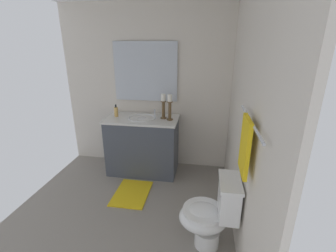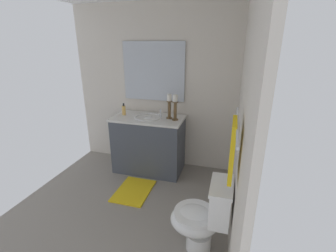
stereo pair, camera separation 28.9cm
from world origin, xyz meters
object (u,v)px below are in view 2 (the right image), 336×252
at_px(vanity_cabinet, 149,144).
at_px(towel_bar, 238,124).
at_px(toilet, 202,217).
at_px(soap_bottle, 124,110).
at_px(bath_mat, 134,191).
at_px(sink_basin, 149,120).
at_px(candle_holder_tall, 175,107).
at_px(towel_near_vanity, 232,150).
at_px(mirror, 154,72).
at_px(candle_holder_short, 169,105).

bearing_deg(vanity_cabinet, towel_bar, 39.39).
xyz_separation_m(vanity_cabinet, toilet, (1.30, 1.00, -0.07)).
distance_m(soap_bottle, bath_mat, 1.20).
xyz_separation_m(vanity_cabinet, sink_basin, (0.00, 0.00, 0.39)).
bearing_deg(towel_bar, toilet, -128.99).
height_order(sink_basin, candle_holder_tall, candle_holder_tall).
height_order(vanity_cabinet, towel_near_vanity, towel_near_vanity).
xyz_separation_m(mirror, bath_mat, (0.91, 0.00, -1.48)).
height_order(soap_bottle, bath_mat, soap_bottle).
xyz_separation_m(soap_bottle, towel_near_vanity, (1.50, 1.60, 0.23)).
xyz_separation_m(mirror, candle_holder_short, (0.24, 0.31, -0.44)).
bearing_deg(mirror, soap_bottle, -57.07).
relative_size(sink_basin, bath_mat, 0.67).
xyz_separation_m(vanity_cabinet, candle_holder_short, (-0.04, 0.31, 0.62)).
relative_size(candle_holder_short, soap_bottle, 1.98).
height_order(candle_holder_tall, candle_holder_short, candle_holder_tall).
relative_size(mirror, towel_near_vanity, 2.18).
bearing_deg(candle_holder_tall, bath_mat, -33.91).
bearing_deg(bath_mat, soap_bottle, -148.12).
bearing_deg(toilet, candle_holder_tall, -155.53).
xyz_separation_m(candle_holder_tall, towel_bar, (1.47, 0.81, 0.31)).
bearing_deg(soap_bottle, towel_bar, 47.12).
relative_size(mirror, candle_holder_short, 2.68).
distance_m(vanity_cabinet, bath_mat, 0.75).
distance_m(mirror, bath_mat, 1.74).
height_order(towel_bar, bath_mat, towel_bar).
xyz_separation_m(candle_holder_short, toilet, (1.34, 0.69, -0.69)).
bearing_deg(vanity_cabinet, candle_holder_short, 97.49).
bearing_deg(sink_basin, toilet, 37.35).
distance_m(candle_holder_short, soap_bottle, 0.72).
distance_m(candle_holder_short, bath_mat, 1.28).
distance_m(candle_holder_short, towel_near_vanity, 1.77).
bearing_deg(candle_holder_tall, sink_basin, -92.19).
bearing_deg(soap_bottle, mirror, 122.93).
height_order(vanity_cabinet, bath_mat, vanity_cabinet).
bearing_deg(vanity_cabinet, bath_mat, 0.00).
distance_m(mirror, soap_bottle, 0.73).
height_order(vanity_cabinet, candle_holder_tall, candle_holder_tall).
height_order(vanity_cabinet, toilet, vanity_cabinet).
relative_size(candle_holder_tall, towel_near_vanity, 0.83).
xyz_separation_m(mirror, towel_near_vanity, (1.76, 1.20, -0.33)).
bearing_deg(towel_near_vanity, candle_holder_tall, -151.70).
bearing_deg(mirror, bath_mat, 0.00).
relative_size(vanity_cabinet, towel_bar, 1.26).
height_order(vanity_cabinet, soap_bottle, soap_bottle).
distance_m(sink_basin, mirror, 0.72).
distance_m(vanity_cabinet, candle_holder_tall, 0.75).
distance_m(mirror, candle_holder_tall, 0.67).
height_order(candle_holder_tall, towel_bar, towel_bar).
bearing_deg(candle_holder_short, vanity_cabinet, -82.51).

